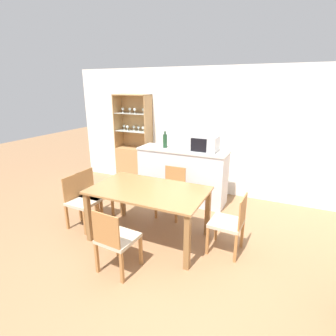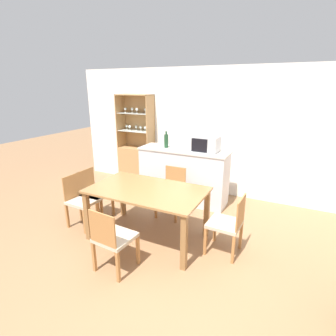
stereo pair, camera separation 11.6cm
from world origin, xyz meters
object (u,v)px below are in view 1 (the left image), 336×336
dining_chair_side_left_near (81,201)px  dining_chair_head_far (172,192)px  dining_chair_side_left_far (94,194)px  wine_bottle (165,141)px  dining_chair_side_right_far (229,223)px  dining_chair_head_near (116,239)px  dining_table (149,196)px  display_cabinet (135,158)px  microwave (205,144)px

dining_chair_side_left_near → dining_chair_head_far: size_ratio=1.00×
dining_chair_side_left_far → wine_bottle: wine_bottle is taller
dining_chair_side_right_far → dining_chair_head_near: (-1.15, -0.96, 0.00)m
dining_table → dining_chair_side_left_near: 1.18m
dining_chair_head_near → dining_chair_head_far: size_ratio=1.00×
display_cabinet → dining_chair_side_right_far: display_cabinet is taller
dining_table → dining_chair_head_far: (0.00, 0.81, -0.24)m
dining_table → dining_chair_head_far: dining_chair_head_far is taller
dining_chair_side_right_far → dining_chair_side_left_far: same height
dining_chair_side_left_far → dining_table: bearing=83.1°
dining_table → dining_chair_side_left_far: (-1.14, 0.15, -0.24)m
dining_chair_head_near → dining_chair_side_left_far: (-1.14, 0.96, 0.00)m
dining_chair_head_near → dining_chair_head_far: same height
dining_chair_side_right_far → dining_chair_side_left_far: size_ratio=1.00×
dining_chair_side_left_far → wine_bottle: size_ratio=2.63×
dining_chair_side_left_far → dining_chair_side_left_near: bearing=0.4°
dining_table → microwave: bearing=77.0°
dining_chair_head_far → microwave: bearing=-116.4°
dining_chair_side_left_far → dining_chair_head_far: bearing=120.6°
dining_chair_side_left_near → dining_chair_head_far: bearing=132.2°
dining_chair_side_left_near → dining_chair_head_far: same height
dining_chair_head_far → wine_bottle: wine_bottle is taller
dining_table → dining_chair_head_near: (-0.00, -0.81, -0.24)m
dining_chair_side_left_far → dining_chair_head_far: (1.14, 0.66, 0.00)m
dining_chair_side_right_far → dining_chair_side_left_near: 2.30m
wine_bottle → dining_table: bearing=-73.5°
dining_chair_side_right_far → dining_chair_side_left_far: 2.29m
dining_chair_head_near → wine_bottle: size_ratio=2.63×
dining_table → dining_chair_head_near: 0.85m
dining_chair_side_right_far → dining_table: bearing=100.0°
dining_chair_side_left_far → dining_chair_head_far: same height
display_cabinet → wine_bottle: size_ratio=6.28×
dining_chair_side_left_far → microwave: microwave is taller
display_cabinet → microwave: size_ratio=4.35×
dining_table → microwave: size_ratio=3.56×
dining_chair_side_left_near → dining_chair_head_far: (1.14, 0.96, 0.00)m
dining_chair_side_left_near → microwave: bearing=140.3°
display_cabinet → dining_chair_side_left_near: (0.31, -2.11, -0.14)m
display_cabinet → dining_chair_side_right_far: (2.60, -1.82, -0.14)m
dining_table → microwave: 1.63m
dining_chair_head_near → dining_chair_side_left_far: size_ratio=1.00×
dining_table → dining_chair_side_left_far: 1.18m
dining_chair_side_left_near → wine_bottle: 1.91m
wine_bottle → display_cabinet: bearing=153.9°
dining_chair_side_right_far → dining_chair_side_left_near: bearing=100.0°
dining_chair_head_far → dining_chair_head_near: bearing=89.9°
dining_chair_head_near → microwave: size_ratio=1.82×
dining_chair_head_near → dining_chair_side_left_near: size_ratio=1.00×
dining_table → wine_bottle: 1.61m
display_cabinet → microwave: (1.80, -0.45, 0.59)m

